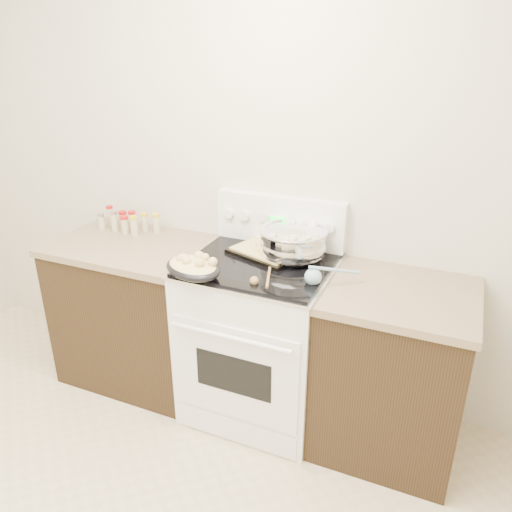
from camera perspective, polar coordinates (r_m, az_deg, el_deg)
The scene contains 9 objects.
counter_left at distance 3.24m, azimuth -13.24°, elevation -6.04°, with size 0.93×0.67×0.92m.
counter_right at distance 2.72m, azimuth 15.13°, elevation -12.46°, with size 0.73×0.67×0.92m.
kitchen_range at distance 2.85m, azimuth 0.44°, elevation -9.03°, with size 0.78×0.73×1.22m.
mixing_bowl at distance 2.66m, azimuth 4.24°, elevation 1.42°, with size 0.38×0.38×0.21m.
roasting_pan at distance 2.49m, azimuth -7.22°, elevation -1.23°, with size 0.38×0.33×0.11m.
baking_sheet at distance 2.71m, azimuth 1.21°, elevation 0.46°, with size 0.45×0.37×0.06m.
wooden_spoon at distance 2.44m, azimuth 0.48°, elevation -2.54°, with size 0.11×0.28×0.04m.
blue_ladle at distance 2.42m, azimuth 6.80°, elevation -2.30°, with size 0.25×0.19×0.10m.
spice_jars at distance 3.23m, azimuth -14.51°, elevation 3.85°, with size 0.39×0.14×0.13m.
Camera 1 is at (1.29, -0.79, 2.02)m, focal length 35.00 mm.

